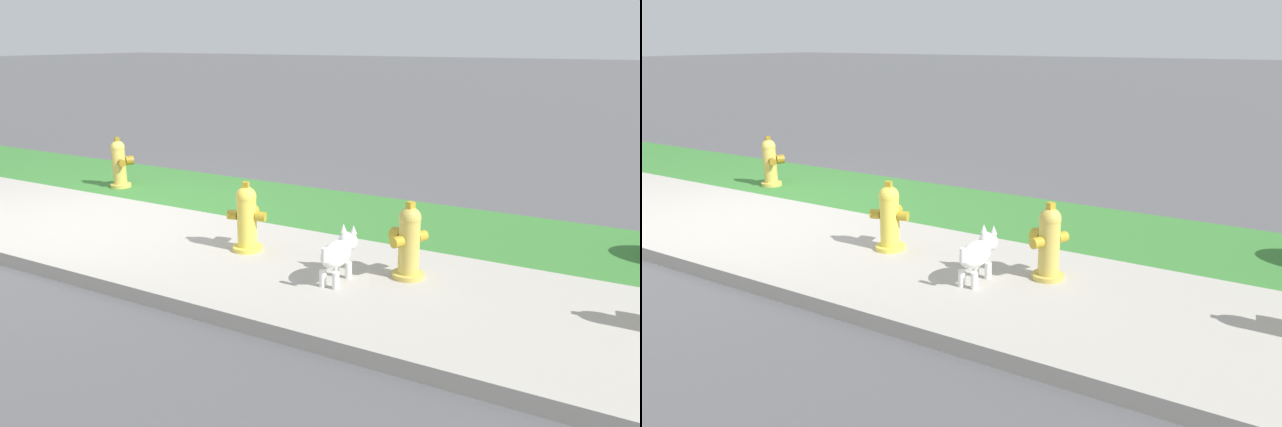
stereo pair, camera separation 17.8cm
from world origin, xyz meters
TOP-DOWN VIEW (x-y plane):
  - ground_plane at (0.00, 0.00)m, footprint 120.00×120.00m
  - sidewalk_pavement at (0.00, 0.00)m, footprint 18.00×2.04m
  - grass_verge at (0.00, 1.86)m, footprint 18.00×1.68m
  - fire_hydrant_across_street at (2.06, 0.21)m, footprint 0.37×0.34m
  - fire_hydrant_by_grass_verge at (3.61, 0.31)m, footprint 0.33×0.36m
  - fire_hydrant_mid_block at (-0.92, 1.45)m, footprint 0.36×0.33m
  - small_white_dog at (3.15, -0.04)m, footprint 0.23×0.57m

SIDE VIEW (x-z plane):
  - ground_plane at x=0.00m, z-range 0.00..0.00m
  - grass_verge at x=0.00m, z-range 0.00..0.01m
  - sidewalk_pavement at x=0.00m, z-range 0.00..0.01m
  - small_white_dog at x=3.15m, z-range 0.03..0.46m
  - fire_hydrant_by_grass_verge at x=3.61m, z-range -0.02..0.64m
  - fire_hydrant_across_street at x=2.06m, z-range -0.02..0.64m
  - fire_hydrant_mid_block at x=-0.92m, z-range -0.02..0.65m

